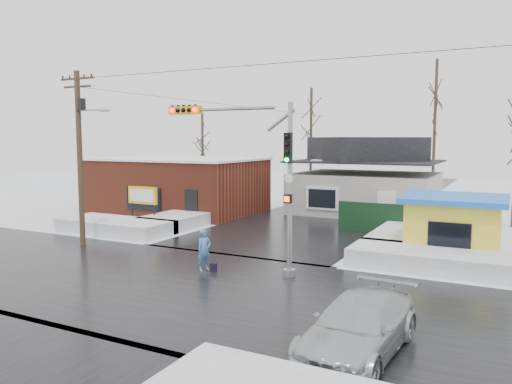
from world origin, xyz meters
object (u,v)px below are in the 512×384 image
at_px(traffic_signal, 255,164).
at_px(utility_pole, 80,148).
at_px(marquee_sign, 143,197).
at_px(pedestrian, 204,250).
at_px(kiosk, 454,225).
at_px(car, 359,327).

xyz_separation_m(traffic_signal, utility_pole, (-10.36, 0.53, 0.57)).
xyz_separation_m(traffic_signal, marquee_sign, (-11.43, 6.53, -2.62)).
xyz_separation_m(marquee_sign, pedestrian, (9.45, -7.33, -1.04)).
distance_m(marquee_sign, pedestrian, 12.01).
height_order(traffic_signal, kiosk, traffic_signal).
bearing_deg(kiosk, utility_pole, -159.56).
relative_size(traffic_signal, pedestrian, 3.97).
distance_m(kiosk, pedestrian, 11.98).
bearing_deg(marquee_sign, traffic_signal, -29.72).
bearing_deg(car, pedestrian, 152.02).
relative_size(utility_pole, marquee_sign, 3.53).
bearing_deg(pedestrian, traffic_signal, -44.41).
distance_m(marquee_sign, car, 21.51).
xyz_separation_m(utility_pole, car, (16.46, -6.41, -4.38)).
bearing_deg(marquee_sign, kiosk, 1.55).
relative_size(utility_pole, pedestrian, 5.11).
distance_m(traffic_signal, pedestrian, 4.24).
bearing_deg(pedestrian, kiosk, -25.59).
bearing_deg(car, marquee_sign, 148.90).
xyz_separation_m(traffic_signal, pedestrian, (-1.98, -0.80, -3.66)).
bearing_deg(car, kiosk, 89.89).
xyz_separation_m(utility_pole, kiosk, (17.43, 6.49, -3.65)).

